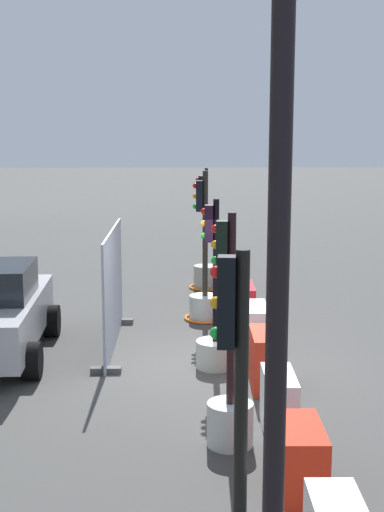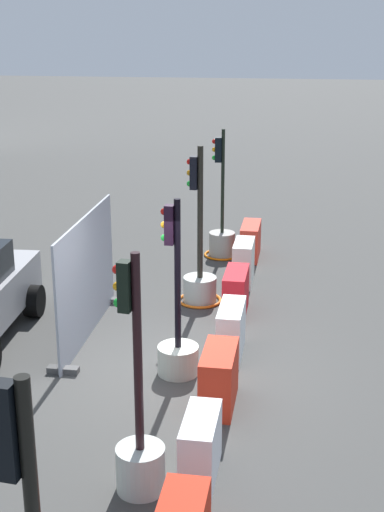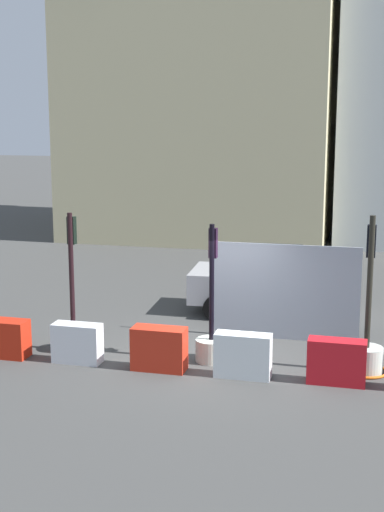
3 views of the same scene
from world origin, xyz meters
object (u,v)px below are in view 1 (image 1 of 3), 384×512
at_px(traffic_light_3, 205,295).
at_px(construction_barrier_7, 233,272).
at_px(construction_barrier_3, 266,359).
at_px(traffic_light_2, 215,337).
at_px(construction_barrier_4, 256,329).
at_px(construction_barrier_2, 279,404).
at_px(traffic_light_4, 206,269).
at_px(construction_barrier_6, 237,286).
at_px(construction_barrier_5, 243,306).
at_px(street_lamp_post, 283,41).
at_px(construction_barrier_1, 301,460).
at_px(traffic_light_1, 230,400).

height_order(traffic_light_3, construction_barrier_7, traffic_light_3).
bearing_deg(construction_barrier_3, traffic_light_2, 39.95).
bearing_deg(construction_barrier_4, construction_barrier_2, 179.17).
height_order(traffic_light_4, construction_barrier_6, traffic_light_4).
bearing_deg(construction_barrier_5, traffic_light_2, 164.77).
xyz_separation_m(traffic_light_2, street_lamp_post, (-7.49, 0.00, 3.90)).
distance_m(traffic_light_4, construction_barrier_5, 3.55).
xyz_separation_m(traffic_light_2, traffic_light_3, (3.07, 0.07, -0.00)).
relative_size(traffic_light_2, traffic_light_3, 0.91).
relative_size(traffic_light_2, construction_barrier_1, 2.84).
height_order(traffic_light_2, construction_barrier_5, traffic_light_2).
height_order(construction_barrier_4, construction_barrier_6, construction_barrier_6).
relative_size(traffic_light_4, construction_barrier_5, 2.75).
relative_size(construction_barrier_1, construction_barrier_3, 0.93).
bearing_deg(traffic_light_2, street_lamp_post, 179.99).
bearing_deg(traffic_light_1, traffic_light_4, -0.04).
xyz_separation_m(construction_barrier_2, street_lamp_post, (-4.86, 0.72, 4.03)).
bearing_deg(construction_barrier_2, traffic_light_1, 118.11).
bearing_deg(traffic_light_1, construction_barrier_6, -5.24).
bearing_deg(construction_barrier_7, traffic_light_4, 88.23).
bearing_deg(construction_barrier_2, construction_barrier_5, 0.30).
bearing_deg(traffic_light_4, construction_barrier_1, -176.16).
relative_size(traffic_light_3, construction_barrier_2, 3.11).
distance_m(construction_barrier_5, street_lamp_post, 10.81).
relative_size(traffic_light_1, traffic_light_4, 0.99).
xyz_separation_m(construction_barrier_1, construction_barrier_6, (8.45, 0.03, 0.07)).
relative_size(traffic_light_1, traffic_light_3, 0.96).
distance_m(construction_barrier_1, construction_barrier_5, 6.76).
bearing_deg(street_lamp_post, construction_barrier_4, -5.31).
xyz_separation_m(traffic_light_2, construction_barrier_3, (-0.89, -0.75, -0.09)).
xyz_separation_m(traffic_light_4, construction_barrier_2, (-8.65, -0.67, -0.08)).
height_order(construction_barrier_2, construction_barrier_4, construction_barrier_4).
height_order(construction_barrier_4, construction_barrier_5, construction_barrier_4).
height_order(construction_barrier_7, street_lamp_post, street_lamp_post).
bearing_deg(construction_barrier_2, construction_barrier_6, 0.11).
distance_m(construction_barrier_1, construction_barrier_4, 5.00).
height_order(traffic_light_4, construction_barrier_1, traffic_light_4).
relative_size(traffic_light_4, construction_barrier_6, 3.07).
distance_m(traffic_light_1, construction_barrier_1, 1.44).
relative_size(construction_barrier_3, construction_barrier_4, 0.99).
height_order(construction_barrier_6, construction_barrier_7, construction_barrier_6).
relative_size(traffic_light_1, construction_barrier_6, 3.05).
relative_size(traffic_light_3, traffic_light_4, 1.04).
distance_m(traffic_light_2, construction_barrier_1, 4.29).
bearing_deg(construction_barrier_6, construction_barrier_5, 179.52).
distance_m(traffic_light_3, construction_barrier_5, 0.93).
xyz_separation_m(traffic_light_1, street_lamp_post, (-4.50, 0.04, 3.83)).
bearing_deg(traffic_light_4, construction_barrier_5, -169.61).
relative_size(traffic_light_3, construction_barrier_1, 3.11).
relative_size(traffic_light_2, construction_barrier_4, 2.61).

